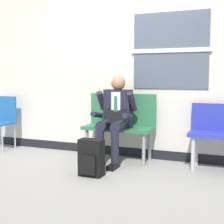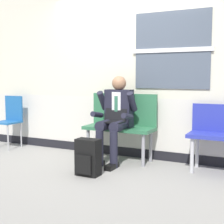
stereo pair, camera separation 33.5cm
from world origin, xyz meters
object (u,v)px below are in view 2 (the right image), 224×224
object	(u,v)px
bench_with_person	(121,122)
person_seated	(115,116)
backpack	(88,158)
folding_chair	(11,117)

from	to	relation	value
bench_with_person	person_seated	bearing A→B (deg)	-90.00
bench_with_person	backpack	world-z (taller)	bench_with_person
bench_with_person	folding_chair	world-z (taller)	bench_with_person
bench_with_person	folding_chair	distance (m)	2.13
bench_with_person	person_seated	world-z (taller)	person_seated
bench_with_person	folding_chair	xyz separation A→B (m)	(-2.13, -0.08, -0.03)
person_seated	folding_chair	xyz separation A→B (m)	(-2.13, 0.13, -0.13)
backpack	folding_chair	bearing A→B (deg)	157.68
person_seated	backpack	bearing A→B (deg)	-92.12
person_seated	folding_chair	world-z (taller)	person_seated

